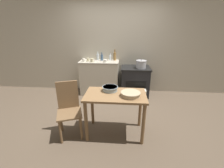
{
  "coord_description": "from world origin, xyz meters",
  "views": [
    {
      "loc": [
        0.25,
        -2.74,
        1.8
      ],
      "look_at": [
        0.0,
        0.41,
        0.61
      ],
      "focal_mm": 24.0,
      "sensor_mm": 36.0,
      "label": 1
    }
  ],
  "objects_px": {
    "bottle_center_left": "(115,56)",
    "stock_pot": "(141,64)",
    "stove": "(135,81)",
    "cup_mid_right": "(105,61)",
    "bottle_left": "(98,57)",
    "flour_sack": "(140,96)",
    "cup_right": "(84,60)",
    "bottle_mid_left": "(102,57)",
    "mixing_bowl_small": "(131,94)",
    "bottle_far_left": "(110,58)",
    "cup_center": "(88,60)",
    "mixing_bowl_large": "(110,88)",
    "cup_center_right": "(92,60)",
    "work_table": "(115,101)",
    "chair": "(69,108)"
  },
  "relations": [
    {
      "from": "stock_pot",
      "to": "cup_center_right",
      "type": "relative_size",
      "value": 2.72
    },
    {
      "from": "flour_sack",
      "to": "mixing_bowl_large",
      "type": "height_order",
      "value": "mixing_bowl_large"
    },
    {
      "from": "stock_pot",
      "to": "bottle_center_left",
      "type": "height_order",
      "value": "bottle_center_left"
    },
    {
      "from": "work_table",
      "to": "cup_mid_right",
      "type": "xyz_separation_m",
      "value": [
        -0.37,
        1.63,
        0.35
      ]
    },
    {
      "from": "bottle_center_left",
      "to": "mixing_bowl_small",
      "type": "bearing_deg",
      "value": -79.13
    },
    {
      "from": "stove",
      "to": "bottle_mid_left",
      "type": "xyz_separation_m",
      "value": [
        -0.94,
        0.15,
        0.63
      ]
    },
    {
      "from": "bottle_mid_left",
      "to": "bottle_center_left",
      "type": "bearing_deg",
      "value": 7.42
    },
    {
      "from": "flour_sack",
      "to": "stock_pot",
      "type": "height_order",
      "value": "stock_pot"
    },
    {
      "from": "cup_mid_right",
      "to": "bottle_left",
      "type": "bearing_deg",
      "value": 128.63
    },
    {
      "from": "stock_pot",
      "to": "bottle_center_left",
      "type": "xyz_separation_m",
      "value": [
        -0.71,
        0.28,
        0.15
      ]
    },
    {
      "from": "stock_pot",
      "to": "cup_center_right",
      "type": "height_order",
      "value": "cup_center_right"
    },
    {
      "from": "bottle_far_left",
      "to": "cup_right",
      "type": "distance_m",
      "value": 0.74
    },
    {
      "from": "stove",
      "to": "chair",
      "type": "relative_size",
      "value": 0.84
    },
    {
      "from": "mixing_bowl_large",
      "to": "cup_center",
      "type": "relative_size",
      "value": 3.15
    },
    {
      "from": "bottle_left",
      "to": "stock_pot",
      "type": "bearing_deg",
      "value": -14.21
    },
    {
      "from": "bottle_center_left",
      "to": "bottle_left",
      "type": "bearing_deg",
      "value": 176.65
    },
    {
      "from": "bottle_center_left",
      "to": "mixing_bowl_large",
      "type": "bearing_deg",
      "value": -88.97
    },
    {
      "from": "bottle_mid_left",
      "to": "mixing_bowl_small",
      "type": "bearing_deg",
      "value": -69.08
    },
    {
      "from": "bottle_far_left",
      "to": "cup_center",
      "type": "bearing_deg",
      "value": -162.73
    },
    {
      "from": "mixing_bowl_large",
      "to": "bottle_far_left",
      "type": "relative_size",
      "value": 1.43
    },
    {
      "from": "work_table",
      "to": "cup_center_right",
      "type": "xyz_separation_m",
      "value": [
        -0.72,
        1.63,
        0.36
      ]
    },
    {
      "from": "flour_sack",
      "to": "bottle_mid_left",
      "type": "bearing_deg",
      "value": 148.13
    },
    {
      "from": "bottle_center_left",
      "to": "stock_pot",
      "type": "bearing_deg",
      "value": -21.12
    },
    {
      "from": "stove",
      "to": "bottle_far_left",
      "type": "distance_m",
      "value": 0.96
    },
    {
      "from": "chair",
      "to": "cup_mid_right",
      "type": "height_order",
      "value": "cup_mid_right"
    },
    {
      "from": "mixing_bowl_small",
      "to": "bottle_far_left",
      "type": "distance_m",
      "value": 2.05
    },
    {
      "from": "bottle_mid_left",
      "to": "cup_mid_right",
      "type": "relative_size",
      "value": 2.55
    },
    {
      "from": "bottle_left",
      "to": "cup_center",
      "type": "height_order",
      "value": "bottle_left"
    },
    {
      "from": "flour_sack",
      "to": "mixing_bowl_small",
      "type": "relative_size",
      "value": 1.1
    },
    {
      "from": "mixing_bowl_large",
      "to": "cup_mid_right",
      "type": "height_order",
      "value": "cup_mid_right"
    },
    {
      "from": "cup_center",
      "to": "bottle_left",
      "type": "bearing_deg",
      "value": 43.09
    },
    {
      "from": "mixing_bowl_small",
      "to": "bottle_far_left",
      "type": "relative_size",
      "value": 1.67
    },
    {
      "from": "cup_center_right",
      "to": "chair",
      "type": "bearing_deg",
      "value": -92.6
    },
    {
      "from": "stove",
      "to": "bottle_left",
      "type": "bearing_deg",
      "value": 168.14
    },
    {
      "from": "cup_right",
      "to": "stove",
      "type": "bearing_deg",
      "value": 1.46
    },
    {
      "from": "cup_center_right",
      "to": "cup_right",
      "type": "xyz_separation_m",
      "value": [
        -0.24,
        0.06,
        -0.01
      ]
    },
    {
      "from": "bottle_center_left",
      "to": "cup_right",
      "type": "bearing_deg",
      "value": -164.32
    },
    {
      "from": "bottle_center_left",
      "to": "cup_mid_right",
      "type": "relative_size",
      "value": 3.41
    },
    {
      "from": "mixing_bowl_large",
      "to": "bottle_mid_left",
      "type": "height_order",
      "value": "bottle_mid_left"
    },
    {
      "from": "stock_pot",
      "to": "bottle_far_left",
      "type": "height_order",
      "value": "bottle_far_left"
    },
    {
      "from": "mixing_bowl_large",
      "to": "bottle_far_left",
      "type": "xyz_separation_m",
      "value": [
        -0.16,
        1.78,
        0.2
      ]
    },
    {
      "from": "stove",
      "to": "work_table",
      "type": "distance_m",
      "value": 1.8
    },
    {
      "from": "mixing_bowl_large",
      "to": "cup_right",
      "type": "relative_size",
      "value": 3.42
    },
    {
      "from": "flour_sack",
      "to": "chair",
      "type": "bearing_deg",
      "value": -137.09
    },
    {
      "from": "flour_sack",
      "to": "bottle_left",
      "type": "distance_m",
      "value": 1.64
    },
    {
      "from": "work_table",
      "to": "bottle_center_left",
      "type": "xyz_separation_m",
      "value": [
        -0.13,
        1.92,
        0.42
      ]
    },
    {
      "from": "mixing_bowl_small",
      "to": "cup_center",
      "type": "xyz_separation_m",
      "value": [
        -1.1,
        1.79,
        0.18
      ]
    },
    {
      "from": "flour_sack",
      "to": "bottle_left",
      "type": "xyz_separation_m",
      "value": [
        -1.19,
        0.73,
        0.86
      ]
    },
    {
      "from": "work_table",
      "to": "cup_center",
      "type": "distance_m",
      "value": 1.96
    },
    {
      "from": "stove",
      "to": "cup_mid_right",
      "type": "bearing_deg",
      "value": -173.65
    }
  ]
}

